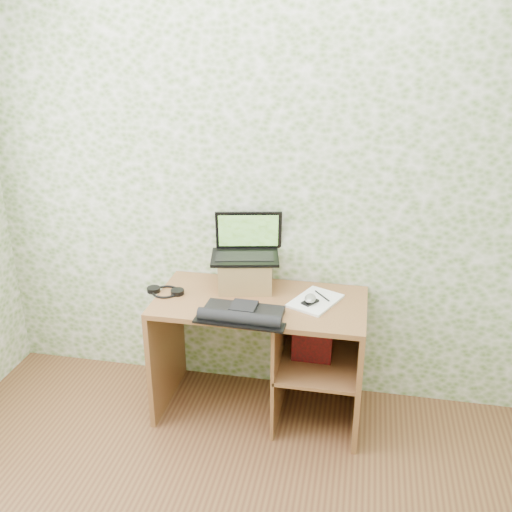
% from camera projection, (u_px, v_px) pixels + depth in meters
% --- Properties ---
extents(wall_back, '(3.50, 0.00, 3.50)m').
position_uv_depth(wall_back, '(270.00, 192.00, 3.32)').
color(wall_back, silver).
rests_on(wall_back, ground).
extents(desk, '(1.20, 0.60, 0.75)m').
position_uv_depth(desk, '(274.00, 340.00, 3.36)').
color(desk, brown).
rests_on(desk, floor).
extents(riser, '(0.35, 0.31, 0.19)m').
position_uv_depth(riser, '(245.00, 273.00, 3.36)').
color(riser, olive).
rests_on(riser, desk).
extents(laptop, '(0.44, 0.35, 0.26)m').
position_uv_depth(laptop, '(246.00, 246.00, 3.34)').
color(laptop, black).
rests_on(laptop, riser).
extents(keyboard, '(0.49, 0.26, 0.07)m').
position_uv_depth(keyboard, '(242.00, 314.00, 3.04)').
color(keyboard, black).
rests_on(keyboard, desk).
extents(headphones, '(0.23, 0.16, 0.03)m').
position_uv_depth(headphones, '(166.00, 291.00, 3.32)').
color(headphones, black).
rests_on(headphones, desk).
extents(notepad, '(0.32, 0.37, 0.01)m').
position_uv_depth(notepad, '(315.00, 301.00, 3.22)').
color(notepad, white).
rests_on(notepad, desk).
extents(mouse, '(0.11, 0.12, 0.03)m').
position_uv_depth(mouse, '(310.00, 300.00, 3.17)').
color(mouse, '#B0B0B2').
rests_on(mouse, notepad).
extents(pen, '(0.09, 0.12, 0.01)m').
position_uv_depth(pen, '(322.00, 296.00, 3.25)').
color(pen, black).
rests_on(pen, notepad).
extents(red_box, '(0.23, 0.08, 0.27)m').
position_uv_depth(red_box, '(312.00, 339.00, 3.27)').
color(red_box, maroon).
rests_on(red_box, desk).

